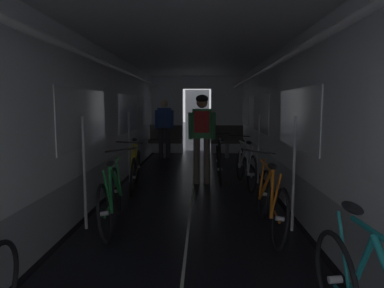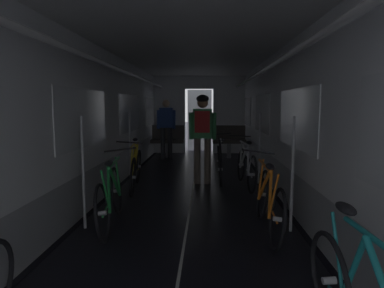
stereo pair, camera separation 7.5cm
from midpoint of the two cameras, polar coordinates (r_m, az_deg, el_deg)
name	(u,v)px [view 1 (the left image)]	position (r m, az deg, el deg)	size (l,w,h in m)	color
train_car_shell	(192,95)	(5.61, -0.42, 8.16)	(3.14, 12.34, 2.57)	black
bench_seat_far_left	(166,138)	(10.18, -4.57, 0.98)	(0.98, 0.51, 0.95)	gray
bench_seat_far_right	(227,138)	(10.15, 5.59, 0.95)	(0.98, 0.51, 0.95)	gray
bicycle_yellow	(135,169)	(6.34, -9.71, -4.07)	(0.44, 1.69, 0.95)	black
bicycle_orange	(270,201)	(4.29, 12.34, -9.22)	(0.44, 1.69, 0.95)	black
bicycle_green	(112,197)	(4.48, -13.60, -8.56)	(0.44, 1.69, 0.95)	black
bicycle_silver	(246,167)	(6.55, 8.53, -3.71)	(0.44, 1.69, 0.95)	black
person_cyclist_aisle	(202,129)	(6.63, 1.32, 2.47)	(0.53, 0.39, 1.73)	brown
bicycle_black_in_aisle	(219,162)	(6.98, 4.17, -3.04)	(0.44, 1.69, 0.95)	black
person_standing_near_bench	(164,125)	(9.78, -4.82, 3.15)	(0.53, 0.23, 1.69)	#2D2D33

